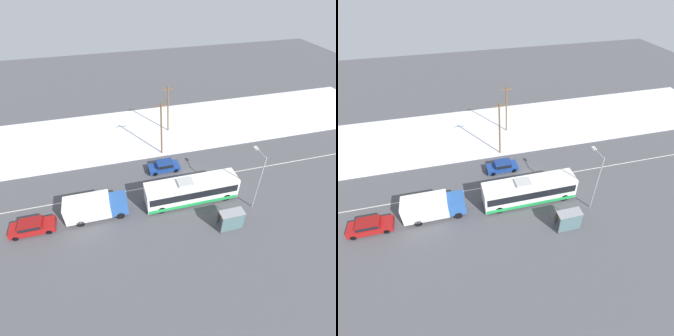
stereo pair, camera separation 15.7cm
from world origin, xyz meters
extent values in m
plane|color=#4C4C51|center=(0.00, 0.00, 0.00)|extent=(120.00, 120.00, 0.00)
cube|color=silver|center=(0.00, 13.68, 0.06)|extent=(80.00, 15.29, 0.12)
cube|color=silver|center=(0.00, 0.00, 0.00)|extent=(60.00, 0.12, 0.00)
cube|color=white|center=(-1.24, -3.44, 1.62)|extent=(11.08, 2.55, 2.69)
cube|color=black|center=(-1.24, -3.44, 1.94)|extent=(10.64, 2.57, 1.02)
cube|color=green|center=(-1.24, -3.44, 0.52)|extent=(10.97, 2.57, 0.48)
cube|color=#B2B2B2|center=(-2.07, -3.44, 3.08)|extent=(1.80, 1.40, 0.24)
cylinder|color=black|center=(2.90, -4.57, 0.50)|extent=(1.00, 0.28, 1.00)
cylinder|color=black|center=(2.90, -2.30, 0.50)|extent=(1.00, 0.28, 1.00)
cylinder|color=black|center=(-5.18, -4.57, 0.50)|extent=(1.00, 0.28, 1.00)
cylinder|color=black|center=(-5.18, -2.30, 0.50)|extent=(1.00, 0.28, 1.00)
cube|color=silver|center=(-13.26, -3.16, 1.66)|extent=(4.92, 2.30, 2.33)
cube|color=#2856A3|center=(-9.85, -3.16, 1.40)|extent=(1.90, 2.19, 1.82)
cube|color=black|center=(-8.92, -3.16, 1.77)|extent=(0.06, 1.96, 0.80)
cylinder|color=black|center=(-9.85, -4.18, 0.45)|extent=(0.90, 0.26, 0.90)
cylinder|color=black|center=(-9.85, -2.14, 0.45)|extent=(0.90, 0.26, 0.90)
cylinder|color=black|center=(-14.24, -4.18, 0.45)|extent=(0.90, 0.26, 0.90)
cylinder|color=black|center=(-14.24, -2.14, 0.45)|extent=(0.90, 0.26, 0.90)
cube|color=navy|center=(-3.08, 2.80, 0.55)|extent=(4.23, 1.80, 0.65)
cube|color=navy|center=(-2.97, 2.80, 1.15)|extent=(2.20, 1.66, 0.57)
cube|color=black|center=(-2.97, 2.80, 1.16)|extent=(2.03, 1.69, 0.45)
cylinder|color=black|center=(-4.49, 2.01, 0.32)|extent=(0.64, 0.22, 0.64)
cylinder|color=black|center=(-4.49, 3.59, 0.32)|extent=(0.64, 0.22, 0.64)
cylinder|color=black|center=(-1.56, 2.01, 0.32)|extent=(0.64, 0.22, 0.64)
cylinder|color=black|center=(-1.56, 3.59, 0.32)|extent=(0.64, 0.22, 0.64)
cube|color=maroon|center=(-19.18, -3.58, 0.60)|extent=(4.63, 1.80, 0.75)
cube|color=maroon|center=(-19.30, -3.58, 1.21)|extent=(2.41, 1.66, 0.47)
cube|color=black|center=(-19.30, -3.58, 1.22)|extent=(2.22, 1.69, 0.38)
cylinder|color=black|center=(-17.56, -4.37, 0.32)|extent=(0.64, 0.22, 0.64)
cylinder|color=black|center=(-17.56, -2.79, 0.32)|extent=(0.64, 0.22, 0.64)
cylinder|color=black|center=(-20.90, -4.37, 0.32)|extent=(0.64, 0.22, 0.64)
cylinder|color=black|center=(-20.90, -2.79, 0.32)|extent=(0.64, 0.22, 0.64)
cylinder|color=#23232D|center=(0.54, -7.50, 0.36)|extent=(0.11, 0.11, 0.72)
cylinder|color=#23232D|center=(0.76, -7.50, 0.36)|extent=(0.11, 0.11, 0.72)
cube|color=brown|center=(0.65, -7.50, 1.02)|extent=(0.38, 0.20, 0.60)
sphere|color=#8E6647|center=(0.65, -7.50, 1.45)|extent=(0.25, 0.25, 0.25)
cylinder|color=brown|center=(0.42, -7.50, 0.99)|extent=(0.09, 0.09, 0.57)
cylinder|color=brown|center=(0.89, -7.50, 0.99)|extent=(0.09, 0.09, 0.57)
cube|color=gray|center=(1.56, -8.42, 2.37)|extent=(2.63, 1.20, 0.06)
cube|color=slate|center=(1.56, -9.00, 1.20)|extent=(2.52, 0.04, 2.16)
cylinder|color=#474C51|center=(0.28, -7.86, 1.17)|extent=(0.08, 0.08, 2.34)
cylinder|color=#474C51|center=(2.83, -7.86, 1.17)|extent=(0.08, 0.08, 2.34)
cylinder|color=#474C51|center=(0.28, -8.98, 1.17)|extent=(0.08, 0.08, 2.34)
cylinder|color=#474C51|center=(2.83, -8.98, 1.17)|extent=(0.08, 0.08, 2.34)
cylinder|color=#9EA3A8|center=(5.48, -6.34, 3.68)|extent=(0.14, 0.14, 7.35)
cylinder|color=#9EA3A8|center=(5.48, -5.32, 7.20)|extent=(0.10, 2.02, 0.10)
cube|color=silver|center=(5.48, -4.31, 7.13)|extent=(0.36, 0.60, 0.16)
cylinder|color=brown|center=(-2.43, 6.75, 4.11)|extent=(0.24, 0.24, 8.21)
cube|color=brown|center=(-2.43, 6.75, 7.71)|extent=(1.80, 0.12, 0.12)
cylinder|color=brown|center=(0.09, 12.75, 3.90)|extent=(0.24, 0.24, 7.79)
cube|color=brown|center=(0.09, 12.75, 7.29)|extent=(1.80, 0.12, 0.12)
camera|label=1|loc=(-9.55, -24.25, 23.52)|focal=28.00mm
camera|label=2|loc=(-9.39, -24.29, 23.52)|focal=28.00mm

